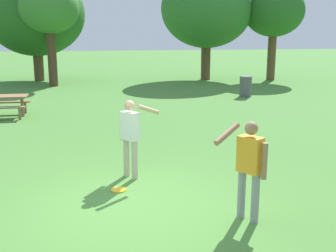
{
  "coord_description": "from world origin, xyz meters",
  "views": [
    {
      "loc": [
        -0.49,
        -6.8,
        3.0
      ],
      "look_at": [
        0.99,
        1.79,
        1.0
      ],
      "focal_mm": 44.21,
      "sensor_mm": 36.0,
      "label": 1
    }
  ],
  "objects_px": {
    "tree_broad_center": "(35,14)",
    "picnic_table_near": "(2,101)",
    "trash_can_further_along": "(246,86)",
    "tree_far_right": "(49,9)",
    "tree_back_left": "(274,12)",
    "person_catcher": "(249,164)",
    "tree_slender_mid": "(207,9)",
    "person_thrower": "(131,133)",
    "frisbee": "(119,190)"
  },
  "relations": [
    {
      "from": "person_catcher",
      "to": "tree_far_right",
      "type": "xyz_separation_m",
      "value": [
        -4.7,
        17.88,
        3.2
      ]
    },
    {
      "from": "tree_slender_mid",
      "to": "tree_back_left",
      "type": "bearing_deg",
      "value": -14.46
    },
    {
      "from": "tree_broad_center",
      "to": "tree_far_right",
      "type": "xyz_separation_m",
      "value": [
        1.11,
        -2.77,
        0.15
      ]
    },
    {
      "from": "tree_broad_center",
      "to": "picnic_table_near",
      "type": "bearing_deg",
      "value": -89.25
    },
    {
      "from": "person_thrower",
      "to": "picnic_table_near",
      "type": "relative_size",
      "value": 0.96
    },
    {
      "from": "picnic_table_near",
      "to": "tree_far_right",
      "type": "xyz_separation_m",
      "value": [
        0.96,
        8.48,
        3.6
      ]
    },
    {
      "from": "frisbee",
      "to": "tree_broad_center",
      "type": "distance_m",
      "value": 19.79
    },
    {
      "from": "tree_far_right",
      "to": "tree_back_left",
      "type": "relative_size",
      "value": 0.97
    },
    {
      "from": "person_thrower",
      "to": "frisbee",
      "type": "relative_size",
      "value": 5.64
    },
    {
      "from": "tree_back_left",
      "to": "person_catcher",
      "type": "bearing_deg",
      "value": -114.43
    },
    {
      "from": "person_catcher",
      "to": "tree_broad_center",
      "type": "distance_m",
      "value": 21.67
    },
    {
      "from": "person_catcher",
      "to": "picnic_table_near",
      "type": "relative_size",
      "value": 0.96
    },
    {
      "from": "person_thrower",
      "to": "tree_slender_mid",
      "type": "distance_m",
      "value": 18.62
    },
    {
      "from": "person_thrower",
      "to": "tree_back_left",
      "type": "height_order",
      "value": "tree_back_left"
    },
    {
      "from": "frisbee",
      "to": "tree_back_left",
      "type": "height_order",
      "value": "tree_back_left"
    },
    {
      "from": "picnic_table_near",
      "to": "tree_broad_center",
      "type": "distance_m",
      "value": 11.77
    },
    {
      "from": "person_thrower",
      "to": "trash_can_further_along",
      "type": "distance_m",
      "value": 11.85
    },
    {
      "from": "person_catcher",
      "to": "tree_slender_mid",
      "type": "relative_size",
      "value": 0.24
    },
    {
      "from": "tree_slender_mid",
      "to": "tree_back_left",
      "type": "xyz_separation_m",
      "value": [
        3.94,
        -1.02,
        -0.18
      ]
    },
    {
      "from": "tree_broad_center",
      "to": "frisbee",
      "type": "bearing_deg",
      "value": -78.63
    },
    {
      "from": "frisbee",
      "to": "tree_broad_center",
      "type": "xyz_separation_m",
      "value": [
        -3.82,
        19.01,
        4.0
      ]
    },
    {
      "from": "person_catcher",
      "to": "tree_back_left",
      "type": "xyz_separation_m",
      "value": [
        8.44,
        18.58,
        3.19
      ]
    },
    {
      "from": "picnic_table_near",
      "to": "tree_slender_mid",
      "type": "xyz_separation_m",
      "value": [
        10.16,
        10.19,
        3.78
      ]
    },
    {
      "from": "picnic_table_near",
      "to": "tree_back_left",
      "type": "height_order",
      "value": "tree_back_left"
    },
    {
      "from": "person_catcher",
      "to": "tree_back_left",
      "type": "relative_size",
      "value": 0.28
    },
    {
      "from": "trash_can_further_along",
      "to": "tree_back_left",
      "type": "bearing_deg",
      "value": 57.54
    },
    {
      "from": "tree_broad_center",
      "to": "tree_slender_mid",
      "type": "relative_size",
      "value": 0.97
    },
    {
      "from": "trash_can_further_along",
      "to": "tree_far_right",
      "type": "xyz_separation_m",
      "value": [
        -9.24,
        5.44,
        3.68
      ]
    },
    {
      "from": "tree_far_right",
      "to": "picnic_table_near",
      "type": "bearing_deg",
      "value": -96.46
    },
    {
      "from": "person_thrower",
      "to": "person_catcher",
      "type": "height_order",
      "value": "same"
    },
    {
      "from": "tree_broad_center",
      "to": "tree_back_left",
      "type": "bearing_deg",
      "value": -8.29
    },
    {
      "from": "tree_slender_mid",
      "to": "tree_back_left",
      "type": "distance_m",
      "value": 4.07
    },
    {
      "from": "picnic_table_near",
      "to": "person_thrower",
      "type": "bearing_deg",
      "value": -60.53
    },
    {
      "from": "person_thrower",
      "to": "trash_can_further_along",
      "type": "height_order",
      "value": "person_thrower"
    },
    {
      "from": "person_thrower",
      "to": "tree_slender_mid",
      "type": "relative_size",
      "value": 0.24
    },
    {
      "from": "tree_back_left",
      "to": "person_thrower",
      "type": "bearing_deg",
      "value": -121.96
    },
    {
      "from": "person_thrower",
      "to": "frisbee",
      "type": "bearing_deg",
      "value": -113.35
    },
    {
      "from": "frisbee",
      "to": "tree_far_right",
      "type": "bearing_deg",
      "value": 99.48
    },
    {
      "from": "trash_can_further_along",
      "to": "tree_far_right",
      "type": "relative_size",
      "value": 0.17
    },
    {
      "from": "trash_can_further_along",
      "to": "tree_broad_center",
      "type": "height_order",
      "value": "tree_broad_center"
    },
    {
      "from": "tree_slender_mid",
      "to": "person_thrower",
      "type": "bearing_deg",
      "value": -109.72
    },
    {
      "from": "picnic_table_near",
      "to": "tree_far_right",
      "type": "bearing_deg",
      "value": 83.54
    },
    {
      "from": "person_catcher",
      "to": "tree_back_left",
      "type": "bearing_deg",
      "value": 65.57
    },
    {
      "from": "tree_broad_center",
      "to": "tree_far_right",
      "type": "bearing_deg",
      "value": -68.17
    },
    {
      "from": "trash_can_further_along",
      "to": "person_catcher",
      "type": "bearing_deg",
      "value": -110.03
    },
    {
      "from": "picnic_table_near",
      "to": "trash_can_further_along",
      "type": "bearing_deg",
      "value": 16.6
    },
    {
      "from": "person_catcher",
      "to": "frisbee",
      "type": "relative_size",
      "value": 5.64
    },
    {
      "from": "frisbee",
      "to": "tree_far_right",
      "type": "relative_size",
      "value": 0.05
    },
    {
      "from": "person_catcher",
      "to": "tree_broad_center",
      "type": "height_order",
      "value": "tree_broad_center"
    },
    {
      "from": "tree_far_right",
      "to": "tree_slender_mid",
      "type": "bearing_deg",
      "value": 10.52
    }
  ]
}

